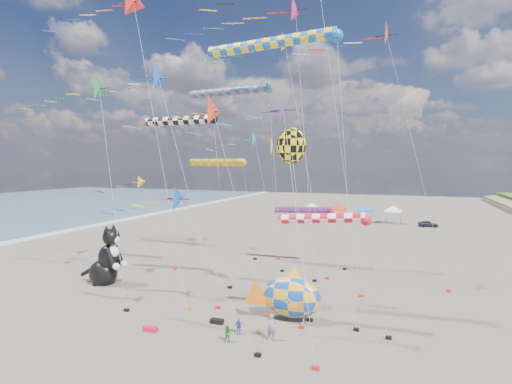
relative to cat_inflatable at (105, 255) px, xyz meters
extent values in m
plane|color=brown|center=(13.98, -12.07, -2.73)|extent=(260.00, 260.00, 0.00)
cone|color=purple|center=(19.28, -8.09, 11.13)|extent=(1.58, 1.69, 1.74)
cylinder|color=#B2B2B2|center=(20.07, -8.09, 4.20)|extent=(1.60, 0.02, 13.86)
cube|color=black|center=(20.86, -8.09, -2.63)|extent=(0.36, 0.24, 0.20)
cone|color=blue|center=(8.93, -1.86, 14.59)|extent=(2.04, 2.19, 2.25)
cylinder|color=#B2B2B2|center=(10.51, -1.86, 5.93)|extent=(3.20, 0.02, 17.32)
cube|color=black|center=(12.10, -1.86, -2.63)|extent=(0.36, 0.24, 0.20)
cone|color=#F43618|center=(13.30, -2.10, 11.91)|extent=(2.17, 2.32, 2.39)
cylinder|color=#B2B2B2|center=(14.67, -2.10, 4.59)|extent=(2.76, 0.02, 14.64)
cube|color=black|center=(16.03, -2.10, -2.63)|extent=(0.36, 0.24, 0.20)
cone|color=#E64B18|center=(24.90, 8.50, 19.00)|extent=(2.29, 2.45, 2.52)
cylinder|color=#B2B2B2|center=(26.78, 8.50, 8.14)|extent=(3.76, 0.02, 21.73)
cube|color=black|center=(28.65, 8.50, -2.63)|extent=(0.36, 0.24, 0.20)
cone|color=#F1A417|center=(15.19, 8.65, 19.76)|extent=(1.99, 2.13, 2.19)
cylinder|color=#B2B2B2|center=(16.75, 8.65, 8.52)|extent=(3.15, 0.02, 22.49)
cube|color=black|center=(18.31, 8.65, -2.63)|extent=(0.36, 0.24, 0.20)
cylinder|color=#B2B2B2|center=(20.13, 4.63, 10.27)|extent=(3.48, 0.02, 25.99)
cube|color=black|center=(21.86, 4.63, -2.63)|extent=(0.36, 0.24, 0.20)
cylinder|color=#B2B2B2|center=(8.18, -2.87, 8.88)|extent=(3.76, 0.02, 23.22)
cube|color=black|center=(10.05, -2.87, -2.63)|extent=(0.36, 0.24, 0.20)
cone|color=#DE186A|center=(15.09, 7.48, 22.44)|extent=(2.55, 2.73, 2.81)
cylinder|color=#B2B2B2|center=(16.23, 7.48, 9.86)|extent=(2.32, 0.02, 25.17)
cube|color=black|center=(17.38, 7.48, -2.63)|extent=(0.36, 0.24, 0.20)
cone|color=blue|center=(13.72, -7.83, 5.96)|extent=(1.64, 1.75, 1.81)
cylinder|color=#B2B2B2|center=(15.61, -7.83, 1.62)|extent=(3.79, 0.02, 8.70)
cube|color=black|center=(17.49, -7.83, -2.63)|extent=(0.36, 0.24, 0.20)
cone|color=#198F3B|center=(4.48, -4.75, 13.88)|extent=(1.99, 2.13, 2.19)
cylinder|color=#B2B2B2|center=(5.26, -4.75, 5.58)|extent=(1.58, 0.02, 16.61)
cube|color=black|center=(6.04, -4.75, -2.63)|extent=(0.36, 0.24, 0.20)
cone|color=#FFB018|center=(-0.17, 6.42, 6.18)|extent=(1.42, 1.52, 1.57)
cylinder|color=#B2B2B2|center=(1.48, 6.42, 1.73)|extent=(3.32, 0.02, 8.92)
cube|color=black|center=(3.12, 6.42, -2.63)|extent=(0.36, 0.24, 0.20)
cone|color=#1882D1|center=(8.80, 14.56, 11.01)|extent=(1.88, 2.01, 2.07)
cylinder|color=#B2B2B2|center=(10.20, 14.56, 4.14)|extent=(2.84, 0.02, 13.74)
cube|color=black|center=(11.61, 14.56, -2.63)|extent=(0.36, 0.24, 0.20)
cylinder|color=#1B9654|center=(7.68, 9.68, 15.52)|extent=(8.84, 0.87, 0.87)
sphere|color=#1B9654|center=(12.10, 9.68, 15.52)|extent=(0.91, 0.91, 0.91)
cylinder|color=#B2B2B2|center=(12.85, 9.68, 6.40)|extent=(1.52, 0.02, 18.25)
cube|color=black|center=(13.60, 9.68, -2.63)|extent=(0.36, 0.24, 0.20)
cylinder|color=red|center=(14.92, 12.61, 3.27)|extent=(5.92, 0.67, 0.67)
sphere|color=red|center=(17.88, 12.61, 3.27)|extent=(0.70, 0.70, 0.70)
cylinder|color=#B2B2B2|center=(18.63, 12.61, 0.27)|extent=(1.52, 0.02, 6.01)
cube|color=black|center=(19.38, 12.61, -2.63)|extent=(0.36, 0.24, 0.20)
cylinder|color=black|center=(6.09, 2.90, 11.94)|extent=(6.63, 0.78, 0.78)
sphere|color=black|center=(9.41, 2.90, 11.94)|extent=(0.82, 0.82, 0.82)
cylinder|color=#B2B2B2|center=(10.16, 2.90, 4.60)|extent=(1.52, 0.02, 14.67)
cube|color=black|center=(10.91, 2.90, -2.63)|extent=(0.36, 0.24, 0.20)
cylinder|color=#FFA315|center=(4.42, 13.45, 8.29)|extent=(6.61, 0.83, 0.83)
sphere|color=#FFA315|center=(7.73, 13.45, 8.29)|extent=(0.87, 0.87, 0.87)
cylinder|color=#B2B2B2|center=(8.48, 13.45, 2.78)|extent=(1.52, 0.02, 11.02)
cube|color=black|center=(9.23, 13.45, -2.63)|extent=(0.36, 0.24, 0.20)
cylinder|color=red|center=(19.96, -2.87, 4.59)|extent=(5.64, 0.62, 0.62)
sphere|color=red|center=(22.78, -2.87, 4.59)|extent=(0.65, 0.65, 0.65)
cylinder|color=#B2B2B2|center=(23.53, -2.87, 0.93)|extent=(1.52, 0.02, 7.32)
cube|color=black|center=(24.28, -2.87, -2.63)|extent=(0.36, 0.24, 0.20)
cylinder|color=blue|center=(16.38, -2.33, 16.15)|extent=(8.78, 0.77, 0.77)
sphere|color=blue|center=(20.77, -2.33, 16.15)|extent=(0.81, 0.81, 0.81)
cylinder|color=#B2B2B2|center=(21.52, -2.33, 6.71)|extent=(1.52, 0.02, 18.88)
cube|color=black|center=(22.27, -2.33, -2.63)|extent=(0.36, 0.24, 0.20)
ellipsoid|color=yellow|center=(17.13, 0.17, 9.44)|extent=(2.20, 0.40, 2.64)
cone|color=yellow|center=(15.63, 0.17, 9.44)|extent=(0.12, 1.80, 1.80)
cylinder|color=#B2B2B2|center=(18.13, -0.83, 3.36)|extent=(2.03, 2.03, 12.17)
cube|color=black|center=(19.13, -1.83, -2.63)|extent=(0.36, 0.24, 0.20)
ellipsoid|color=#1244B5|center=(17.84, -2.19, -1.06)|extent=(4.53, 2.72, 2.82)
cone|color=orange|center=(15.40, -2.19, -1.06)|extent=(2.03, 0.64, 2.07)
cone|color=yellow|center=(18.03, -2.19, 0.35)|extent=(1.48, 0.48, 1.51)
cylinder|color=#B2B2B2|center=(18.91, -2.69, -2.13)|extent=(0.17, 1.04, 1.22)
cube|color=red|center=(18.84, -3.19, -2.63)|extent=(0.36, 0.24, 0.20)
imported|color=gray|center=(17.58, -5.62, -1.90)|extent=(0.72, 0.64, 1.65)
imported|color=#21861B|center=(15.16, -6.80, -2.20)|extent=(0.54, 0.43, 1.06)
imported|color=#302EB5|center=(15.33, -5.49, -2.20)|extent=(0.66, 0.55, 1.05)
cube|color=black|center=(13.26, -4.42, -2.58)|extent=(0.90, 0.44, 0.30)
cube|color=red|center=(9.80, -7.10, -2.58)|extent=(0.90, 0.44, 0.30)
cube|color=silver|center=(7.98, 47.93, -0.48)|extent=(3.00, 3.00, 0.15)
pyramid|color=silver|center=(7.98, 47.93, 0.57)|extent=(4.20, 4.20, 1.00)
cylinder|color=#999999|center=(6.68, 46.63, -1.63)|extent=(0.08, 0.08, 2.20)
cylinder|color=#999999|center=(9.28, 46.63, -1.63)|extent=(0.08, 0.08, 2.20)
cylinder|color=#999999|center=(6.68, 49.23, -1.63)|extent=(0.08, 0.08, 2.20)
cylinder|color=#999999|center=(9.28, 49.23, -1.63)|extent=(0.08, 0.08, 2.20)
cube|color=red|center=(12.98, 47.93, -0.48)|extent=(3.00, 3.00, 0.15)
pyramid|color=red|center=(12.98, 47.93, 0.57)|extent=(4.20, 4.20, 1.00)
cylinder|color=#999999|center=(11.68, 46.63, -1.63)|extent=(0.08, 0.08, 2.20)
cylinder|color=#999999|center=(14.28, 46.63, -1.63)|extent=(0.08, 0.08, 2.20)
cylinder|color=#999999|center=(11.68, 49.23, -1.63)|extent=(0.08, 0.08, 2.20)
cylinder|color=#999999|center=(14.28, 49.23, -1.63)|extent=(0.08, 0.08, 2.20)
cube|color=blue|center=(17.98, 47.93, -0.48)|extent=(3.00, 3.00, 0.15)
pyramid|color=blue|center=(17.98, 47.93, 0.57)|extent=(4.20, 4.20, 1.00)
cylinder|color=#999999|center=(16.68, 46.63, -1.63)|extent=(0.08, 0.08, 2.20)
cylinder|color=#999999|center=(19.28, 46.63, -1.63)|extent=(0.08, 0.08, 2.20)
cylinder|color=#999999|center=(16.68, 49.23, -1.63)|extent=(0.08, 0.08, 2.20)
cylinder|color=#999999|center=(19.28, 49.23, -1.63)|extent=(0.08, 0.08, 2.20)
cube|color=white|center=(22.98, 47.93, -0.48)|extent=(3.00, 3.00, 0.15)
pyramid|color=white|center=(22.98, 47.93, 0.57)|extent=(4.20, 4.20, 1.00)
cylinder|color=#999999|center=(21.68, 46.63, -1.63)|extent=(0.08, 0.08, 2.20)
cylinder|color=#999999|center=(24.28, 46.63, -1.63)|extent=(0.08, 0.08, 2.20)
cylinder|color=#999999|center=(21.68, 49.23, -1.63)|extent=(0.08, 0.08, 2.20)
cylinder|color=#999999|center=(24.28, 49.23, -1.63)|extent=(0.08, 0.08, 2.20)
imported|color=#26262D|center=(28.76, 45.93, -2.17)|extent=(3.34, 1.53, 1.11)
camera|label=1|loc=(25.08, -28.17, 8.08)|focal=28.00mm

